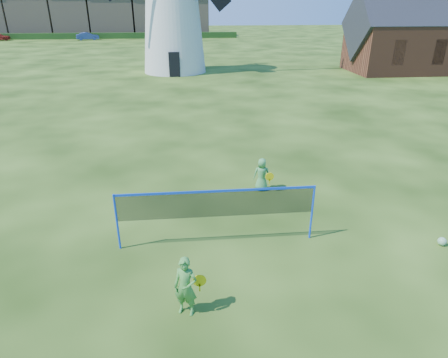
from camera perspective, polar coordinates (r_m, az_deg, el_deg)
name	(u,v)px	position (r m, az deg, el deg)	size (l,w,h in m)	color
ground	(218,237)	(10.51, -0.82, -8.64)	(220.00, 220.00, 0.00)	black
windmill	(172,2)	(36.74, -7.70, 24.53)	(11.38, 5.58, 16.47)	white
chapel	(422,37)	(40.93, 27.22, 18.23)	(12.80, 6.20, 10.82)	brown
badminton_net	(217,205)	(9.71, -1.10, -3.82)	(5.05, 0.05, 1.55)	blue
player_girl	(186,287)	(7.93, -5.68, -15.56)	(0.70, 0.46, 1.31)	#458F39
player_boy	(262,175)	(12.89, 5.61, 0.66)	(0.65, 0.44, 1.12)	#499750
play_ball	(442,241)	(11.64, 29.54, -8.03)	(0.22, 0.22, 0.22)	green
terraced_houses	(57,14)	(84.06, -23.44, 21.51)	(56.41, 8.40, 8.33)	#9C8168
hedge	(62,36)	(77.91, -22.82, 18.90)	(62.00, 0.80, 1.00)	#193814
car_right	(88,36)	(74.33, -19.51, 19.28)	(1.31, 3.76, 1.24)	navy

